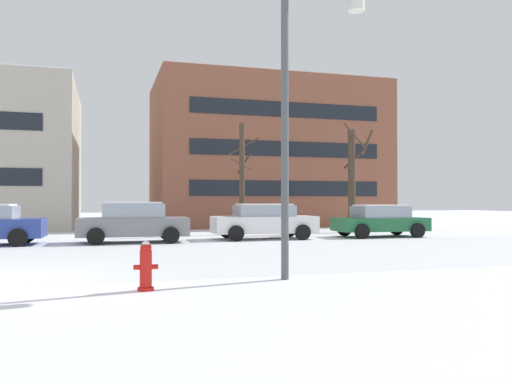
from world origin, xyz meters
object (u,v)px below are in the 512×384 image
Objects in this scene: parked_car_gray at (134,222)px; parked_car_green at (380,221)px; parked_car_white at (264,221)px; fire_hydrant at (146,266)px; street_lamp at (299,99)px.

parked_car_green is (10.79, 0.08, -0.06)m from parked_car_gray.
parked_car_gray reaches higher than parked_car_white.
parked_car_gray is at bearing -176.92° from parked_car_white.
parked_car_green reaches higher than fire_hydrant.
fire_hydrant is 12.67m from parked_car_white.
street_lamp is 13.54m from parked_car_green.
fire_hydrant is 4.65m from street_lamp.
street_lamp reaches higher than fire_hydrant.
parked_car_white is (2.55, 10.75, -3.02)m from street_lamp.
fire_hydrant is at bearing -91.89° from parked_car_gray.
fire_hydrant is 11.01m from parked_car_gray.
fire_hydrant is 0.21× the size of parked_car_white.
parked_car_white is at bearing 76.64° from street_lamp.
parked_car_white is at bearing 177.73° from parked_car_green.
parked_car_gray is (-2.84, 10.46, -2.98)m from street_lamp.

